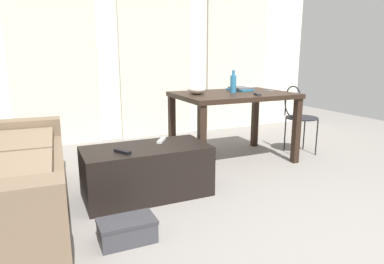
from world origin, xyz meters
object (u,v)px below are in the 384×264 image
(tv_remote_secondary, at_px, (161,140))
(craft_table, at_px, (233,102))
(scissors, at_px, (268,90))
(book_stack, at_px, (240,89))
(wire_chair, at_px, (297,112))
(bowl, at_px, (197,89))
(bottle_near, at_px, (233,83))
(shoebox, at_px, (127,230))
(tv_remote_on_table, at_px, (257,94))
(tv_remote_primary, at_px, (122,152))
(coffee_table, at_px, (147,171))

(tv_remote_secondary, bearing_deg, craft_table, 58.44)
(craft_table, bearing_deg, scissors, 3.75)
(book_stack, xyz_separation_m, tv_remote_secondary, (-1.24, -0.65, -0.35))
(wire_chair, xyz_separation_m, bowl, (-1.28, 0.15, 0.32))
(bottle_near, distance_m, bowl, 0.43)
(book_stack, relative_size, shoebox, 0.85)
(shoebox, bearing_deg, bowl, 49.07)
(wire_chair, distance_m, tv_remote_on_table, 0.82)
(bowl, xyz_separation_m, tv_remote_secondary, (-0.60, -0.51, -0.39))
(bottle_near, height_order, bowl, bottle_near)
(tv_remote_primary, height_order, tv_remote_secondary, tv_remote_primary)
(scissors, relative_size, tv_remote_primary, 0.64)
(coffee_table, height_order, wire_chair, wire_chair)
(tv_remote_primary, bearing_deg, coffee_table, -4.05)
(bowl, distance_m, shoebox, 1.88)
(shoebox, bearing_deg, tv_remote_secondary, 56.18)
(wire_chair, relative_size, tv_remote_secondary, 4.95)
(craft_table, distance_m, tv_remote_on_table, 0.35)
(bowl, bearing_deg, tv_remote_on_table, -33.17)
(wire_chair, height_order, bowl, bowl)
(shoebox, bearing_deg, tv_remote_on_table, 29.62)
(craft_table, xyz_separation_m, book_stack, (0.21, 0.19, 0.12))
(tv_remote_on_table, height_order, tv_remote_secondary, tv_remote_on_table)
(book_stack, bearing_deg, bowl, -167.23)
(tv_remote_on_table, distance_m, tv_remote_primary, 1.62)
(wire_chair, bearing_deg, tv_remote_secondary, -169.20)
(bottle_near, height_order, book_stack, bottle_near)
(scissors, bearing_deg, coffee_table, -160.29)
(coffee_table, relative_size, shoebox, 2.87)
(craft_table, bearing_deg, shoebox, -141.17)
(tv_remote_on_table, height_order, shoebox, tv_remote_on_table)
(tv_remote_on_table, relative_size, scissors, 1.50)
(wire_chair, height_order, bottle_near, bottle_near)
(coffee_table, relative_size, wire_chair, 1.27)
(bottle_near, relative_size, tv_remote_primary, 1.57)
(bowl, height_order, scissors, bowl)
(coffee_table, xyz_separation_m, tv_remote_primary, (-0.22, -0.10, 0.23))
(scissors, height_order, tv_remote_secondary, scissors)
(bottle_near, bearing_deg, craft_table, 32.46)
(coffee_table, height_order, bowl, bowl)
(craft_table, height_order, tv_remote_primary, craft_table)
(tv_remote_primary, bearing_deg, tv_remote_on_table, -14.52)
(coffee_table, distance_m, tv_remote_on_table, 1.46)
(craft_table, height_order, bowl, bowl)
(bottle_near, height_order, tv_remote_secondary, bottle_near)
(coffee_table, bearing_deg, tv_remote_secondary, 32.50)
(wire_chair, relative_size, scissors, 8.18)
(shoebox, bearing_deg, coffee_table, 62.71)
(coffee_table, xyz_separation_m, bottle_near, (1.20, 0.57, 0.67))
(bottle_near, height_order, shoebox, bottle_near)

